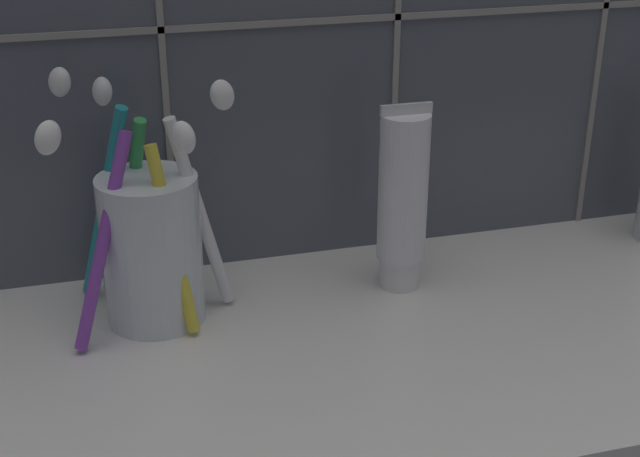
% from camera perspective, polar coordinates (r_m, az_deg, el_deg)
% --- Properties ---
extents(sink_counter, '(0.74, 0.31, 0.02)m').
position_cam_1_polar(sink_counter, '(0.66, 7.28, -7.24)').
color(sink_counter, silver).
rests_on(sink_counter, ground).
extents(toothbrush_cup, '(0.14, 0.12, 0.18)m').
position_cam_1_polar(toothbrush_cup, '(0.65, -10.83, -0.85)').
color(toothbrush_cup, silver).
rests_on(toothbrush_cup, sink_counter).
extents(toothpaste_tube, '(0.04, 0.04, 0.15)m').
position_cam_1_polar(toothpaste_tube, '(0.68, 5.13, 1.88)').
color(toothpaste_tube, white).
rests_on(toothpaste_tube, sink_counter).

